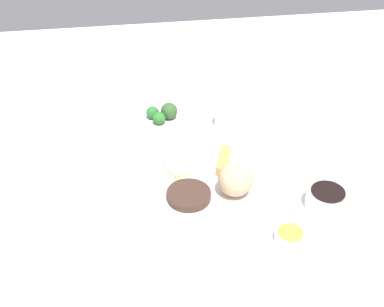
{
  "coord_description": "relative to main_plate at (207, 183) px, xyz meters",
  "views": [
    {
      "loc": [
        -0.86,
        0.19,
        0.75
      ],
      "look_at": [
        0.08,
        0.03,
        0.06
      ],
      "focal_mm": 43.92,
      "sensor_mm": 36.0,
      "label": 1
    }
  ],
  "objects": [
    {
      "name": "tabletop",
      "position": [
        0.01,
        -0.01,
        -0.02
      ],
      "size": [
        2.2,
        2.2,
        0.02
      ],
      "primitive_type": "cube",
      "color": "white",
      "rests_on": "ground"
    },
    {
      "name": "main_plate",
      "position": [
        0.0,
        0.0,
        0.0
      ],
      "size": [
        0.29,
        0.29,
        0.02
      ],
      "primitive_type": "cylinder",
      "color": "white",
      "rests_on": "tabletop"
    },
    {
      "name": "rice_scoop",
      "position": [
        -0.05,
        -0.05,
        0.05
      ],
      "size": [
        0.08,
        0.08,
        0.08
      ],
      "primitive_type": "sphere",
      "color": "tan",
      "rests_on": "main_plate"
    },
    {
      "name": "spring_roll",
      "position": [
        0.05,
        -0.05,
        0.02
      ],
      "size": [
        0.1,
        0.06,
        0.03
      ],
      "primitive_type": "cube",
      "rotation": [
        0.0,
        0.0,
        2.81
      ],
      "color": "gold",
      "rests_on": "main_plate"
    },
    {
      "name": "crab_rangoon_wonton",
      "position": [
        0.05,
        0.05,
        0.02
      ],
      "size": [
        0.09,
        0.09,
        0.02
      ],
      "primitive_type": "cube",
      "rotation": [
        0.0,
        0.0,
        0.38
      ],
      "color": "beige",
      "rests_on": "main_plate"
    },
    {
      "name": "stir_fry_heap",
      "position": [
        -0.05,
        0.05,
        0.02
      ],
      "size": [
        0.1,
        0.1,
        0.02
      ],
      "primitive_type": "cylinder",
      "color": "#3F2B21",
      "rests_on": "main_plate"
    },
    {
      "name": "broccoli_plate",
      "position": [
        0.27,
        0.08,
        -0.0
      ],
      "size": [
        0.19,
        0.19,
        0.01
      ],
      "primitive_type": "cylinder",
      "color": "white",
      "rests_on": "tabletop"
    },
    {
      "name": "broccoli_floret_0",
      "position": [
        0.31,
        0.1,
        0.02
      ],
      "size": [
        0.04,
        0.04,
        0.04
      ],
      "primitive_type": "sphere",
      "color": "#2B6C2F",
      "rests_on": "broccoli_plate"
    },
    {
      "name": "broccoli_floret_1",
      "position": [
        0.28,
        0.09,
        0.02
      ],
      "size": [
        0.04,
        0.04,
        0.04
      ],
      "primitive_type": "sphere",
      "color": "#2B7328",
      "rests_on": "broccoli_plate"
    },
    {
      "name": "broccoli_floret_4",
      "position": [
        0.3,
        0.05,
        0.03
      ],
      "size": [
        0.05,
        0.05,
        0.05
      ],
      "primitive_type": "sphere",
      "color": "#31572B",
      "rests_on": "broccoli_plate"
    },
    {
      "name": "soy_sauce_bowl",
      "position": [
        -0.11,
        -0.25,
        0.01
      ],
      "size": [
        0.09,
        0.09,
        0.04
      ],
      "primitive_type": "cylinder",
      "color": "white",
      "rests_on": "tabletop"
    },
    {
      "name": "soy_sauce_bowl_liquid",
      "position": [
        -0.11,
        -0.25,
        0.03
      ],
      "size": [
        0.08,
        0.08,
        0.0
      ],
      "primitive_type": "cylinder",
      "color": "black",
      "rests_on": "soy_sauce_bowl"
    },
    {
      "name": "sauce_ramekin_hot_mustard",
      "position": [
        -0.2,
        -0.14,
        0.0
      ],
      "size": [
        0.06,
        0.06,
        0.02
      ],
      "primitive_type": "cylinder",
      "color": "white",
      "rests_on": "tabletop"
    },
    {
      "name": "sauce_ramekin_hot_mustard_liquid",
      "position": [
        -0.2,
        -0.14,
        0.02
      ],
      "size": [
        0.05,
        0.05,
        0.0
      ],
      "primitive_type": "cylinder",
      "color": "gold",
      "rests_on": "sauce_ramekin_hot_mustard"
    },
    {
      "name": "teacup",
      "position": [
        0.26,
        -0.11,
        0.02
      ],
      "size": [
        0.07,
        0.07,
        0.06
      ],
      "primitive_type": "cylinder",
      "color": "white",
      "rests_on": "tabletop"
    }
  ]
}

